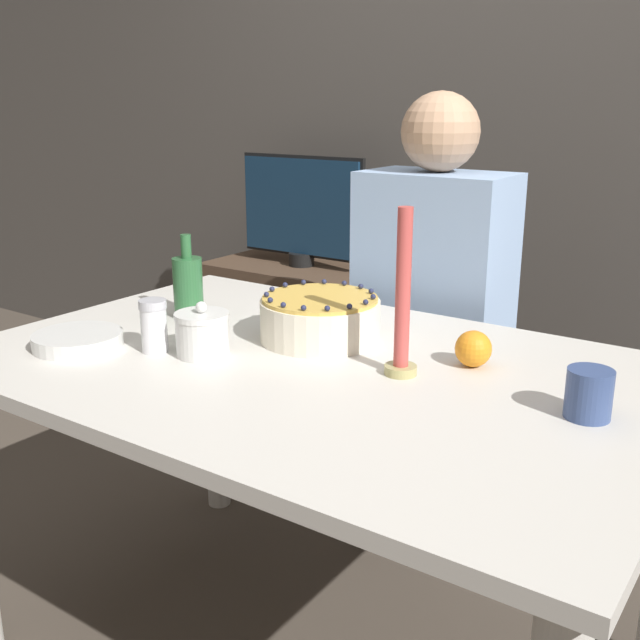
{
  "coord_description": "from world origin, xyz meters",
  "views": [
    {
      "loc": [
        0.83,
        -1.17,
        1.24
      ],
      "look_at": [
        -0.07,
        0.13,
        0.78
      ],
      "focal_mm": 42.0,
      "sensor_mm": 36.0,
      "label": 1
    }
  ],
  "objects": [
    {
      "name": "wall_behind",
      "position": [
        0.0,
        1.4,
        1.3
      ],
      "size": [
        8.0,
        0.05,
        2.6
      ],
      "color": "#4C4742",
      "rests_on": "ground_plane"
    },
    {
      "name": "person_man_blue_shirt",
      "position": [
        -0.05,
        0.66,
        0.55
      ],
      "size": [
        0.4,
        0.34,
        1.26
      ],
      "rotation": [
        0.0,
        0.0,
        3.14
      ],
      "color": "#595960",
      "rests_on": "ground_plane"
    },
    {
      "name": "cup",
      "position": [
        0.54,
        0.04,
        0.77
      ],
      "size": [
        0.08,
        0.08,
        0.09
      ],
      "color": "#384C7F",
      "rests_on": "dining_table"
    },
    {
      "name": "sugar_shaker",
      "position": [
        -0.31,
        -0.13,
        0.79
      ],
      "size": [
        0.06,
        0.06,
        0.11
      ],
      "color": "white",
      "rests_on": "dining_table"
    },
    {
      "name": "bottle",
      "position": [
        -0.43,
        0.1,
        0.81
      ],
      "size": [
        0.07,
        0.07,
        0.2
      ],
      "color": "#2D6638",
      "rests_on": "dining_table"
    },
    {
      "name": "tv_monitor",
      "position": [
        -0.86,
        1.15,
        0.84
      ],
      "size": [
        0.55,
        0.1,
        0.42
      ],
      "color": "black",
      "rests_on": "side_cabinet"
    },
    {
      "name": "sugar_bowl",
      "position": [
        -0.21,
        -0.09,
        0.78
      ],
      "size": [
        0.11,
        0.11,
        0.12
      ],
      "color": "silver",
      "rests_on": "dining_table"
    },
    {
      "name": "cake",
      "position": [
        -0.07,
        0.13,
        0.78
      ],
      "size": [
        0.27,
        0.27,
        0.11
      ],
      "color": "#EFE5CC",
      "rests_on": "dining_table"
    },
    {
      "name": "candle",
      "position": [
        0.18,
        0.04,
        0.87
      ],
      "size": [
        0.06,
        0.06,
        0.32
      ],
      "color": "tan",
      "rests_on": "dining_table"
    },
    {
      "name": "orange_fruit_0",
      "position": [
        0.28,
        0.16,
        0.77
      ],
      "size": [
        0.07,
        0.07,
        0.07
      ],
      "color": "orange",
      "rests_on": "dining_table"
    },
    {
      "name": "plate_stack",
      "position": [
        -0.47,
        -0.21,
        0.75
      ],
      "size": [
        0.19,
        0.19,
        0.03
      ],
      "color": "silver",
      "rests_on": "dining_table"
    },
    {
      "name": "side_cabinet",
      "position": [
        -0.86,
        1.15,
        0.31
      ],
      "size": [
        0.73,
        0.41,
        0.62
      ],
      "color": "#4C3828",
      "rests_on": "ground_plane"
    },
    {
      "name": "dining_table",
      "position": [
        0.0,
        0.0,
        0.62
      ],
      "size": [
        1.42,
        0.93,
        0.73
      ],
      "color": "beige",
      "rests_on": "ground_plane"
    }
  ]
}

